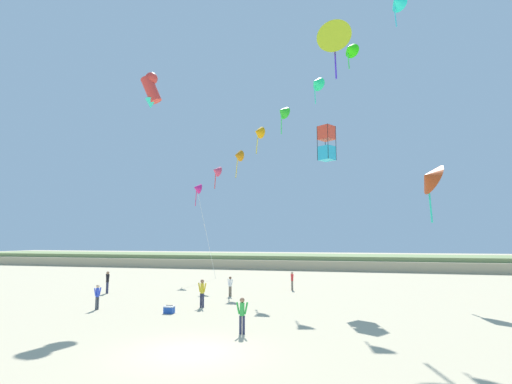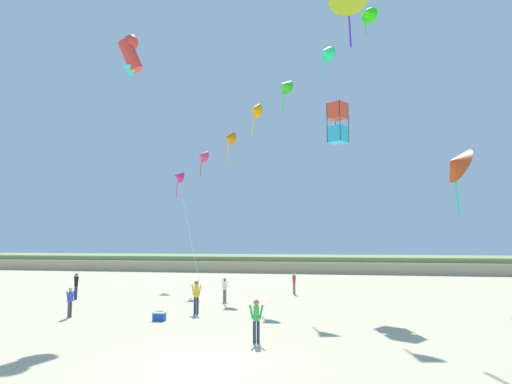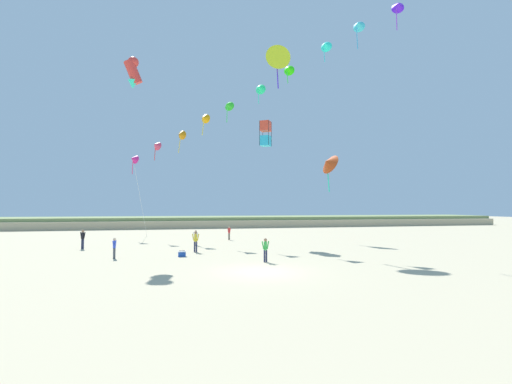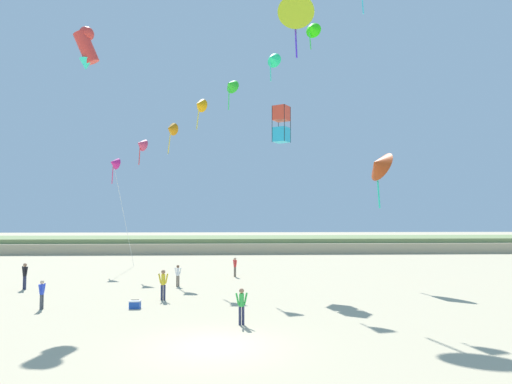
{
  "view_description": "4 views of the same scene",
  "coord_description": "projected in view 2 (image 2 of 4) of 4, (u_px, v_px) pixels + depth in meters",
  "views": [
    {
      "loc": [
        6.33,
        -14.75,
        4.29
      ],
      "look_at": [
        -0.29,
        11.18,
        7.47
      ],
      "focal_mm": 28.0,
      "sensor_mm": 36.0,
      "label": 1
    },
    {
      "loc": [
        4.46,
        -14.27,
        3.87
      ],
      "look_at": [
        -0.39,
        10.78,
        6.62
      ],
      "focal_mm": 32.0,
      "sensor_mm": 36.0,
      "label": 2
    },
    {
      "loc": [
        -4.54,
        -19.61,
        3.76
      ],
      "look_at": [
        2.23,
        11.67,
        5.18
      ],
      "focal_mm": 24.0,
      "sensor_mm": 36.0,
      "label": 3
    },
    {
      "loc": [
        0.79,
        -17.46,
        4.89
      ],
      "look_at": [
        2.19,
        13.57,
        6.53
      ],
      "focal_mm": 32.0,
      "sensor_mm": 36.0,
      "label": 4
    }
  ],
  "objects": [
    {
      "name": "person_far_right",
      "position": [
        225.0,
        288.0,
        29.38
      ],
      "size": [
        0.52,
        0.21,
        1.48
      ],
      "color": "#726656",
      "rests_on": "ground"
    },
    {
      "name": "person_mid_center",
      "position": [
        70.0,
        300.0,
        23.25
      ],
      "size": [
        0.22,
        0.53,
        1.51
      ],
      "color": "#474C56",
      "rests_on": "ground"
    },
    {
      "name": "person_near_left",
      "position": [
        196.0,
        295.0,
        24.42
      ],
      "size": [
        0.62,
        0.24,
        1.75
      ],
      "color": "#282D4C",
      "rests_on": "ground"
    },
    {
      "name": "large_kite_high_solo",
      "position": [
        349.0,
        1.0,
        29.29
      ],
      "size": [
        2.69,
        1.24,
        4.51
      ],
      "color": "#D8ED24"
    },
    {
      "name": "large_kite_mid_trail",
      "position": [
        338.0,
        123.0,
        30.23
      ],
      "size": [
        1.44,
        1.44,
        2.69
      ],
      "color": "#29B9E2"
    },
    {
      "name": "beach_cooler",
      "position": [
        159.0,
        316.0,
        22.26
      ],
      "size": [
        0.58,
        0.41,
        0.46
      ],
      "color": "blue",
      "rests_on": "ground"
    },
    {
      "name": "person_far_center",
      "position": [
        76.0,
        284.0,
        30.48
      ],
      "size": [
        0.56,
        0.39,
        1.74
      ],
      "color": "#282D4C",
      "rests_on": "ground"
    },
    {
      "name": "person_far_left",
      "position": [
        294.0,
        282.0,
        33.36
      ],
      "size": [
        0.36,
        0.5,
        1.55
      ],
      "color": "#726656",
      "rests_on": "ground"
    },
    {
      "name": "dune_ridge",
      "position": [
        311.0,
        263.0,
        60.86
      ],
      "size": [
        120.0,
        13.69,
        1.92
      ],
      "color": "tan",
      "rests_on": "ground"
    },
    {
      "name": "kite_banner_string",
      "position": [
        305.0,
        66.0,
        31.83
      ],
      "size": [
        26.54,
        20.73,
        22.78
      ],
      "color": "#C9227F"
    },
    {
      "name": "ground_plane",
      "position": [
        203.0,
        364.0,
        14.36
      ],
      "size": [
        240.0,
        240.0,
        0.0
      ],
      "primitive_type": "plane",
      "color": "#C1B28E"
    },
    {
      "name": "large_kite_low_lead",
      "position": [
        131.0,
        54.0,
        29.59
      ],
      "size": [
        1.86,
        1.41,
        2.87
      ],
      "color": "red"
    },
    {
      "name": "large_kite_outer_drift",
      "position": [
        455.0,
        164.0,
        28.63
      ],
      "size": [
        2.3,
        2.73,
        4.48
      ],
      "color": "#CA4517"
    },
    {
      "name": "person_near_right",
      "position": [
        256.0,
        318.0,
        17.45
      ],
      "size": [
        0.57,
        0.22,
        1.63
      ],
      "color": "#282D4C",
      "rests_on": "ground"
    }
  ]
}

